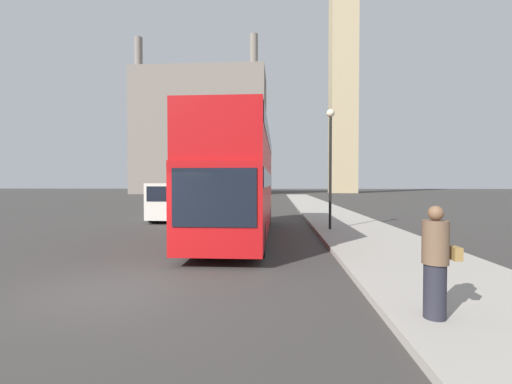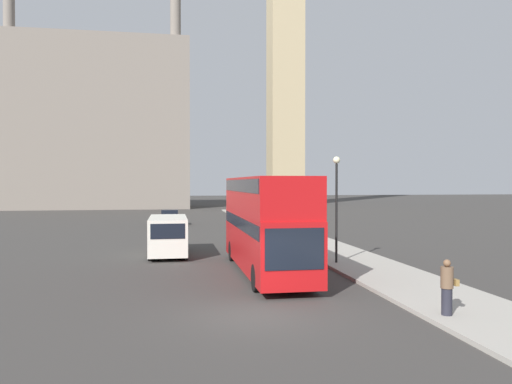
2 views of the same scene
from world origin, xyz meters
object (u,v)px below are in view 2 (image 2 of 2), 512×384
at_px(red_double_decker_bus, 265,220).
at_px(street_lamp, 336,192).
at_px(parked_sedan, 170,218).
at_px(white_van, 168,235).
at_px(clock_tower, 285,3).
at_px(pedestrian, 447,287).

bearing_deg(red_double_decker_bus, street_lamp, 20.70).
bearing_deg(parked_sedan, white_van, -90.13).
bearing_deg(red_double_decker_bus, white_van, 125.05).
bearing_deg(white_van, street_lamp, -30.18).
bearing_deg(clock_tower, street_lamp, -100.98).
distance_m(clock_tower, red_double_decker_bus, 82.04).
distance_m(red_double_decker_bus, street_lamp, 4.40).
relative_size(clock_tower, pedestrian, 44.40).
height_order(red_double_decker_bus, white_van, red_double_decker_bus).
relative_size(clock_tower, white_van, 13.82).
distance_m(white_van, pedestrian, 17.36).
relative_size(clock_tower, parked_sedan, 17.35).
bearing_deg(white_van, pedestrian, -60.76).
xyz_separation_m(clock_tower, pedestrian, (-13.54, -80.20, -37.78)).
xyz_separation_m(white_van, parked_sedan, (0.05, 20.61, -0.48)).
distance_m(white_van, street_lamp, 10.09).
bearing_deg(pedestrian, white_van, 119.24).
bearing_deg(pedestrian, street_lamp, 90.18).
bearing_deg(clock_tower, pedestrian, -99.58).
height_order(clock_tower, white_van, clock_tower).
distance_m(white_van, parked_sedan, 20.62).
xyz_separation_m(clock_tower, red_double_decker_bus, (-17.53, -71.46, -36.30)).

